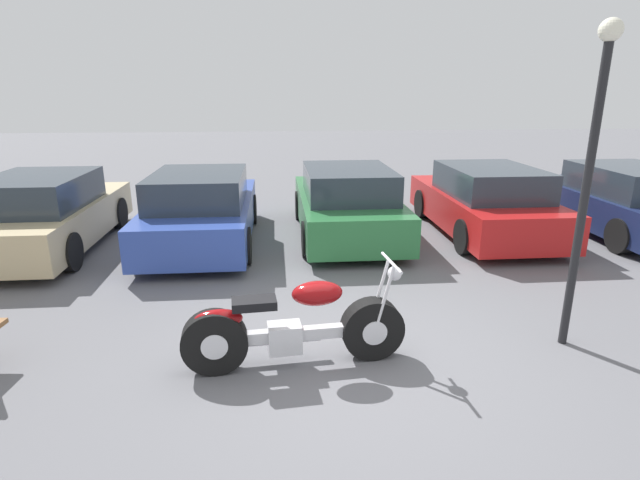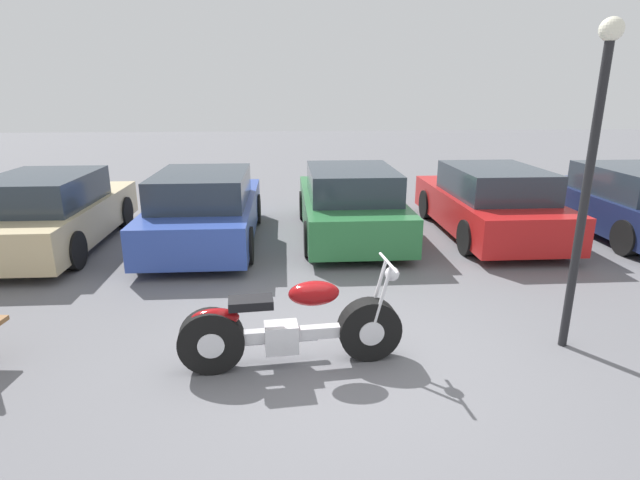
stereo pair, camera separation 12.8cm
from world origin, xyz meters
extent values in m
plane|color=slate|center=(0.00, 0.00, 0.00)|extent=(60.00, 60.00, 0.00)
cylinder|color=black|center=(0.24, 0.03, 0.33)|extent=(0.68, 0.26, 0.66)
cylinder|color=silver|center=(0.24, 0.03, 0.33)|extent=(0.28, 0.24, 0.26)
cylinder|color=black|center=(-1.38, -0.12, 0.33)|extent=(0.68, 0.26, 0.66)
cylinder|color=silver|center=(-1.38, -0.12, 0.33)|extent=(0.28, 0.24, 0.26)
cube|color=silver|center=(-0.57, -0.04, 0.35)|extent=(1.25, 0.22, 0.12)
cube|color=silver|center=(-0.68, -0.05, 0.31)|extent=(0.36, 0.27, 0.30)
ellipsoid|color=maroon|center=(-0.34, -0.02, 0.78)|extent=(0.54, 0.34, 0.25)
cube|color=black|center=(-0.98, -0.08, 0.72)|extent=(0.46, 0.28, 0.09)
ellipsoid|color=maroon|center=(-1.33, -0.11, 0.58)|extent=(0.50, 0.24, 0.20)
cylinder|color=silver|center=(0.34, -0.05, 0.70)|extent=(0.22, 0.06, 0.74)
cylinder|color=silver|center=(0.32, 0.13, 0.70)|extent=(0.22, 0.06, 0.74)
cylinder|color=silver|center=(0.42, 0.05, 1.06)|extent=(0.09, 0.62, 0.03)
sphere|color=silver|center=(0.46, 0.05, 0.94)|extent=(0.15, 0.15, 0.15)
cylinder|color=silver|center=(-0.92, 0.07, 0.22)|extent=(1.25, 0.19, 0.08)
cube|color=#C6B284|center=(-4.81, 4.36, 0.49)|extent=(1.78, 4.18, 0.65)
cube|color=#28333D|center=(-4.81, 4.11, 1.08)|extent=(1.57, 2.17, 0.53)
cylinder|color=black|center=(-5.64, 5.66, 0.31)|extent=(0.20, 0.62, 0.62)
cylinder|color=black|center=(-3.97, 5.66, 0.31)|extent=(0.20, 0.62, 0.62)
cylinder|color=black|center=(-3.97, 3.07, 0.31)|extent=(0.20, 0.62, 0.62)
cube|color=#2D479E|center=(-2.09, 4.44, 0.49)|extent=(1.78, 4.18, 0.65)
cube|color=#28333D|center=(-2.09, 4.19, 1.08)|extent=(1.57, 2.17, 0.53)
cylinder|color=black|center=(-2.92, 5.74, 0.31)|extent=(0.20, 0.62, 0.62)
cylinder|color=black|center=(-1.26, 5.74, 0.31)|extent=(0.20, 0.62, 0.62)
cylinder|color=black|center=(-2.92, 3.15, 0.31)|extent=(0.20, 0.62, 0.62)
cylinder|color=black|center=(-1.26, 3.15, 0.31)|extent=(0.20, 0.62, 0.62)
cube|color=#286B38|center=(0.62, 4.74, 0.49)|extent=(1.78, 4.18, 0.65)
cube|color=#28333D|center=(0.62, 4.49, 1.08)|extent=(1.57, 2.17, 0.53)
cylinder|color=black|center=(-0.21, 6.03, 0.31)|extent=(0.20, 0.62, 0.62)
cylinder|color=black|center=(1.45, 6.03, 0.31)|extent=(0.20, 0.62, 0.62)
cylinder|color=black|center=(-0.21, 3.44, 0.31)|extent=(0.20, 0.62, 0.62)
cylinder|color=black|center=(1.45, 3.44, 0.31)|extent=(0.20, 0.62, 0.62)
cube|color=red|center=(3.33, 4.63, 0.49)|extent=(1.78, 4.18, 0.65)
cube|color=#28333D|center=(3.33, 4.38, 1.08)|extent=(1.57, 2.17, 0.53)
cylinder|color=black|center=(2.50, 5.92, 0.31)|extent=(0.20, 0.62, 0.62)
cylinder|color=black|center=(4.16, 5.92, 0.31)|extent=(0.20, 0.62, 0.62)
cylinder|color=black|center=(2.50, 3.34, 0.31)|extent=(0.20, 0.62, 0.62)
cylinder|color=black|center=(4.16, 3.34, 0.31)|extent=(0.20, 0.62, 0.62)
cube|color=#19234C|center=(6.04, 4.44, 0.49)|extent=(1.78, 4.18, 0.65)
cube|color=#28333D|center=(6.04, 4.19, 1.08)|extent=(1.57, 2.17, 0.53)
cylinder|color=black|center=(5.21, 5.73, 0.31)|extent=(0.20, 0.62, 0.62)
cylinder|color=black|center=(6.87, 5.73, 0.31)|extent=(0.20, 0.62, 0.62)
cylinder|color=black|center=(5.21, 3.14, 0.31)|extent=(0.20, 0.62, 0.62)
cylinder|color=black|center=(2.46, 0.15, 1.60)|extent=(0.09, 0.09, 3.21)
sphere|color=white|center=(2.46, 0.15, 3.29)|extent=(0.22, 0.22, 0.22)
camera|label=1|loc=(-0.73, -4.66, 2.75)|focal=28.00mm
camera|label=2|loc=(-0.60, -4.67, 2.75)|focal=28.00mm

